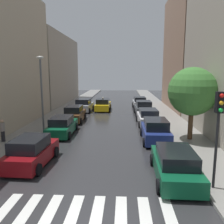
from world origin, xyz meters
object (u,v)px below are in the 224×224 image
Objects in this scene: parked_car_right_nearest at (175,164)px; parked_car_right_fourth at (143,108)px; street_tree_right at (192,92)px; parked_car_right_second at (155,131)px; parked_car_right_fifth at (140,103)px; parked_car_right_third at (148,117)px; lamp_post_left at (42,88)px; taxi_midroad at (103,105)px; parked_car_left_second at (62,126)px; traffic_light_right_corner at (219,119)px; pedestrian_foreground at (3,130)px; parked_car_left_third at (74,114)px; parked_car_left_nearest at (31,152)px; parked_car_left_fourth at (84,105)px.

parked_car_right_nearest is 17.59m from parked_car_right_fourth.
street_tree_right is at bearing -168.28° from parked_car_right_fourth.
parked_car_right_fifth is (-0.11, 16.65, -0.04)m from parked_car_right_second.
parked_car_right_fourth is (-0.01, 5.47, 0.06)m from parked_car_right_third.
taxi_midroad is at bearing 71.11° from lamp_post_left.
parked_car_left_second is 1.10× the size of traffic_light_right_corner.
pedestrian_foreground is 0.39× the size of traffic_light_right_corner.
parked_car_right_third is at bearing 178.15° from parked_car_right_fourth.
parked_car_left_third is (-0.09, 5.31, 0.05)m from parked_car_left_second.
parked_car_right_third is 10.60m from lamp_post_left.
taxi_midroad reaches higher than parked_car_left_second.
lamp_post_left is (-1.80, 0.51, 3.13)m from parked_car_left_second.
parked_car_right_second is 2.63× the size of pedestrian_foreground.
parked_car_right_fourth reaches higher than parked_car_right_nearest.
parked_car_right_second is (7.65, 5.07, 0.03)m from parked_car_left_nearest.
pedestrian_foreground is (-11.35, -1.14, 0.22)m from parked_car_right_second.
parked_car_right_third is at bearing 178.92° from parked_car_right_fifth.
street_tree_right is 1.27× the size of traffic_light_right_corner.
parked_car_left_third is 2.63× the size of pedestrian_foreground.
street_tree_right is at bearing -98.00° from parked_car_left_second.
parked_car_left_third reaches higher than parked_car_right_fifth.
parked_car_left_second is 12.82m from taxi_midroad.
taxi_midroad is (-5.16, -2.48, -0.00)m from parked_car_right_fifth.
lamp_post_left is (-9.42, -9.14, 3.06)m from parked_car_right_fourth.
parked_car_left_fourth is at bearing -0.10° from parked_car_left_second.
parked_car_right_fifth is (7.54, 21.72, -0.01)m from parked_car_left_nearest.
parked_car_right_third is (7.64, 4.18, 0.01)m from parked_car_left_second.
parked_car_right_nearest is at bearing -178.76° from parked_car_right_second.
pedestrian_foreground is at bearing 168.79° from parked_car_left_fourth.
parked_car_left_fourth is 10.84m from parked_car_right_third.
parked_car_right_fifth is 2.47× the size of pedestrian_foreground.
parked_car_right_fourth is at bearing 94.80° from traffic_light_right_corner.
parked_car_right_fifth is at bearing 99.66° from street_tree_right.
lamp_post_left is at bearing 109.93° from parked_car_right_third.
parked_car_left_fourth is at bearing 114.15° from traffic_light_right_corner.
traffic_light_right_corner is at bearing -102.41° from parked_car_left_nearest.
parked_car_left_nearest is at bearing 123.67° from parked_car_right_second.
parked_car_right_second is at bearing -12.39° from lamp_post_left.
lamp_post_left is (-1.71, -4.81, 3.09)m from parked_car_left_third.
parked_car_right_third is 9.95m from taxi_midroad.
parked_car_right_fourth is at bearing 107.39° from pedestrian_foreground.
taxi_midroad is at bearing 20.51° from parked_car_right_second.
parked_car_left_fourth is (-0.05, 6.42, 0.01)m from parked_car_left_third.
taxi_midroad is 2.67× the size of pedestrian_foreground.
parked_car_left_fourth is at bearing 111.93° from parked_car_right_fifth.
parked_car_left_fourth reaches higher than parked_car_right_nearest.
traffic_light_right_corner reaches higher than parked_car_left_nearest.
parked_car_left_third is 1.07× the size of parked_car_left_fourth.
pedestrian_foreground is (-6.08, -15.31, 0.26)m from taxi_midroad.
parked_car_left_nearest is 1.01× the size of parked_car_right_fourth.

